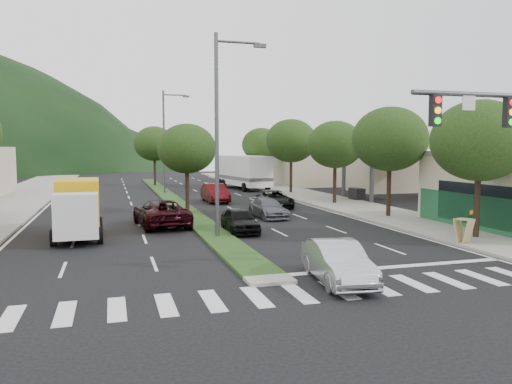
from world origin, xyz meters
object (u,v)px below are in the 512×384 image
object	(u,v)px
tree_med_far	(154,144)
car_queue_d	(275,199)
tree_med_near	(187,149)
streetlight_mid	(166,137)
tree_r_a	(479,141)
tree_r_d	(291,141)
car_queue_c	(215,193)
tree_r_e	(261,145)
box_truck	(78,210)
sedan_silver	(337,262)
suv_maroon	(161,213)
car_queue_a	(240,220)
streetlight_near	(221,125)
tree_r_c	(335,145)
car_queue_b	(268,208)
motorhome	(244,171)
tree_r_b	(390,139)
a_frame_sign	(464,228)

from	to	relation	value
tree_med_far	car_queue_d	xyz separation A→B (m)	(6.81, -24.64, -4.37)
tree_med_near	streetlight_mid	world-z (taller)	streetlight_mid
tree_r_a	tree_r_d	bearing A→B (deg)	90.00
tree_r_d	car_queue_c	size ratio (longest dim) A/B	1.54
tree_r_e	box_truck	distance (m)	35.29
tree_med_far	sedan_silver	size ratio (longest dim) A/B	1.66
car_queue_d	streetlight_mid	bearing A→B (deg)	119.93
suv_maroon	sedan_silver	bearing A→B (deg)	101.85
tree_med_far	suv_maroon	distance (m)	31.74
suv_maroon	car_queue_a	world-z (taller)	suv_maroon
tree_r_a	suv_maroon	xyz separation A→B (m)	(-14.31, 8.63, -4.05)
sedan_silver	tree_r_d	bearing A→B (deg)	79.01
car_queue_c	car_queue_d	xyz separation A→B (m)	(3.57, -5.00, -0.13)
streetlight_near	car_queue_a	size ratio (longest dim) A/B	2.61
streetlight_near	tree_r_e	bearing A→B (deg)	69.77
sedan_silver	tree_med_far	bearing A→B (deg)	99.27
tree_med_near	tree_r_a	bearing A→B (deg)	-49.40
tree_r_c	car_queue_b	bearing A→B (deg)	-142.40
tree_r_d	streetlight_mid	size ratio (longest dim) A/B	0.72
streetlight_near	motorhome	xyz separation A→B (m)	(8.79, 28.90, -3.64)
sedan_silver	car_queue_b	xyz separation A→B (m)	(2.53, 15.53, -0.08)
car_queue_b	streetlight_mid	bearing A→B (deg)	101.28
tree_r_d	streetlight_mid	bearing A→B (deg)	165.73
streetlight_near	car_queue_a	distance (m)	5.27
box_truck	motorhome	xyz separation A→B (m)	(15.63, 26.66, 0.59)
streetlight_mid	sedan_silver	xyz separation A→B (m)	(1.94, -34.18, -4.90)
tree_r_b	streetlight_near	xyz separation A→B (m)	(-11.79, -4.00, 0.55)
tree_r_a	suv_maroon	size ratio (longest dim) A/B	1.19
tree_med_near	suv_maroon	distance (m)	6.90
tree_r_c	sedan_silver	distance (m)	23.71
suv_maroon	tree_r_a	bearing A→B (deg)	142.89
suv_maroon	a_frame_sign	size ratio (longest dim) A/B	3.76
sedan_silver	car_queue_c	world-z (taller)	car_queue_c
tree_r_a	sedan_silver	world-z (taller)	tree_r_a
tree_r_c	car_queue_c	size ratio (longest dim) A/B	1.39
sedan_silver	car_queue_d	world-z (taller)	sedan_silver
tree_r_c	streetlight_mid	distance (m)	17.57
tree_r_d	motorhome	world-z (taller)	tree_r_d
tree_r_c	tree_med_far	bearing A→B (deg)	116.57
streetlight_near	car_queue_b	world-z (taller)	streetlight_near
car_queue_b	car_queue_c	distance (m)	10.10
tree_r_c	car_queue_a	size ratio (longest dim) A/B	1.69
suv_maroon	car_queue_b	xyz separation A→B (m)	(6.98, 1.73, -0.16)
sedan_silver	tree_r_a	bearing A→B (deg)	34.27
tree_r_e	streetlight_near	world-z (taller)	streetlight_near
tree_r_a	car_queue_a	xyz separation A→B (m)	(-10.50, 5.36, -4.17)
tree_r_e	suv_maroon	xyz separation A→B (m)	(-14.31, -27.37, -4.12)
car_queue_a	car_queue_c	bearing A→B (deg)	84.01
tree_r_e	tree_med_near	distance (m)	25.06
streetlight_mid	suv_maroon	size ratio (longest dim) A/B	1.80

